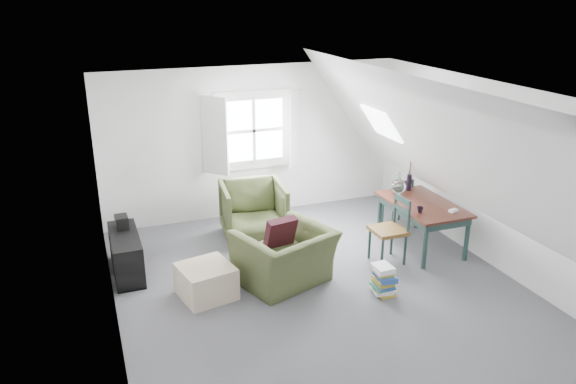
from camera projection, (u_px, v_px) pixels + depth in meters
name	position (u px, v px, depth m)	size (l,w,h in m)	color
floor	(318.00, 286.00, 7.26)	(5.50, 5.50, 0.00)	#535359
ceiling	(323.00, 94.00, 6.41)	(5.50, 5.50, 0.00)	white
wall_back	(253.00, 142.00, 9.25)	(5.00, 5.00, 0.00)	white
wall_front	(461.00, 310.00, 4.41)	(5.00, 5.00, 0.00)	white
wall_left	(107.00, 225.00, 6.00)	(5.50, 5.50, 0.00)	white
wall_right	(488.00, 174.00, 7.66)	(5.50, 5.50, 0.00)	white
slope_left	(192.00, 168.00, 6.14)	(5.50, 5.50, 0.00)	white
slope_right	(432.00, 143.00, 7.17)	(5.50, 5.50, 0.00)	white
dormer_window	(254.00, 131.00, 9.12)	(1.71, 0.35, 1.30)	white
skylight	(381.00, 123.00, 8.32)	(0.55, 0.75, 0.04)	white
armchair_near	(285.00, 282.00, 7.37)	(1.12, 0.98, 0.73)	#3E4726
armchair_far	(254.00, 237.00, 8.72)	(0.93, 0.95, 0.87)	#3E4726
throw_pillow	(281.00, 232.00, 7.28)	(0.41, 0.12, 0.41)	#350E18
ottoman	(206.00, 281.00, 6.97)	(0.62, 0.62, 0.41)	#BFAC8F
dining_table	(422.00, 209.00, 8.19)	(0.83, 1.39, 0.69)	#37160F
demijohn	(398.00, 186.00, 8.45)	(0.23, 0.23, 0.33)	silver
vase_twigs	(409.00, 182.00, 8.62)	(0.08, 0.09, 0.63)	black
cup	(420.00, 213.00, 7.81)	(0.09, 0.09, 0.08)	black
paper_box	(454.00, 211.00, 7.82)	(0.12, 0.08, 0.04)	white
dining_chair_far	(398.00, 201.00, 8.98)	(0.38, 0.38, 0.82)	brown
dining_chair_near	(391.00, 229.00, 7.77)	(0.44, 0.44, 0.95)	brown
media_shelf	(127.00, 257.00, 7.50)	(0.37, 1.10, 0.56)	black
electronics_box	(122.00, 222.00, 7.62)	(0.17, 0.23, 0.18)	black
magazine_stack	(383.00, 280.00, 7.02)	(0.29, 0.34, 0.38)	#B29933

